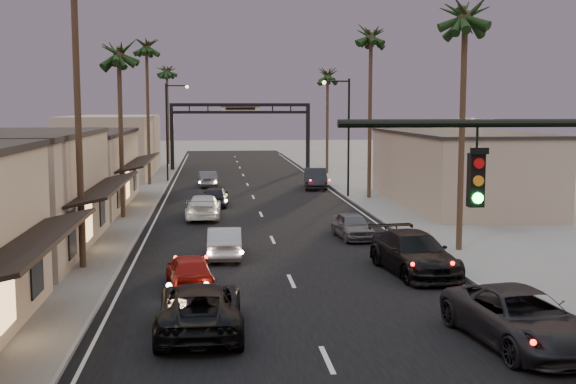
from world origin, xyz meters
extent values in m
plane|color=slate|center=(0.00, 40.00, 0.00)|extent=(200.00, 200.00, 0.00)
cube|color=black|center=(0.00, 45.00, 0.00)|extent=(14.00, 120.00, 0.02)
cube|color=slate|center=(-9.50, 52.00, 0.06)|extent=(5.00, 92.00, 0.12)
cube|color=slate|center=(9.50, 52.00, 0.06)|extent=(5.00, 92.00, 0.12)
cube|color=gray|center=(-13.00, 26.00, 2.75)|extent=(8.00, 14.00, 5.50)
cube|color=tan|center=(-13.00, 42.00, 2.50)|extent=(8.00, 16.00, 5.00)
cube|color=gray|center=(-13.00, 65.00, 3.00)|extent=(8.00, 20.00, 6.00)
cube|color=gray|center=(14.00, 40.00, 2.50)|extent=(8.00, 18.00, 5.00)
cylinder|color=black|center=(3.40, 4.00, 6.60)|extent=(8.40, 0.16, 0.16)
cube|color=black|center=(1.80, 4.00, 5.55)|extent=(0.28, 0.22, 1.00)
cube|color=black|center=(-7.40, 70.00, 3.50)|extent=(0.40, 0.40, 7.00)
cube|color=black|center=(7.40, 70.00, 3.50)|extent=(0.40, 0.40, 7.00)
cube|color=black|center=(0.00, 70.00, 7.10)|extent=(15.20, 0.35, 0.35)
cube|color=black|center=(0.00, 70.00, 6.30)|extent=(15.20, 0.30, 0.30)
cube|color=beige|center=(0.00, 69.98, 6.70)|extent=(4.20, 0.12, 1.00)
cylinder|color=black|center=(7.20, 45.00, 4.50)|extent=(0.16, 0.16, 9.00)
cylinder|color=black|center=(6.20, 45.00, 8.80)|extent=(2.00, 0.12, 0.12)
sphere|color=#FFD899|center=(5.30, 45.00, 8.70)|extent=(0.30, 0.30, 0.30)
cylinder|color=black|center=(-7.20, 58.00, 4.50)|extent=(0.16, 0.16, 9.00)
cylinder|color=black|center=(-6.20, 58.00, 8.80)|extent=(2.00, 0.12, 0.12)
sphere|color=#FFD899|center=(-5.30, 58.00, 8.70)|extent=(0.30, 0.30, 0.30)
cylinder|color=#38281C|center=(-8.60, 22.00, 6.50)|extent=(0.28, 0.28, 13.00)
cylinder|color=#38281C|center=(-8.60, 36.00, 5.00)|extent=(0.28, 0.28, 10.00)
sphere|color=black|center=(-8.60, 36.00, 10.60)|extent=(3.20, 3.20, 3.20)
cylinder|color=#38281C|center=(-8.60, 55.00, 6.00)|extent=(0.28, 0.28, 12.00)
sphere|color=black|center=(-8.60, 55.00, 12.60)|extent=(3.20, 3.20, 3.20)
cylinder|color=#38281C|center=(8.60, 24.00, 5.50)|extent=(0.28, 0.28, 11.00)
sphere|color=black|center=(8.60, 24.00, 11.60)|extent=(3.20, 3.20, 3.20)
cylinder|color=#38281C|center=(8.60, 44.00, 6.00)|extent=(0.28, 0.28, 12.00)
sphere|color=black|center=(8.60, 44.00, 12.60)|extent=(3.20, 3.20, 3.20)
cylinder|color=#38281C|center=(8.60, 64.00, 5.00)|extent=(0.28, 0.28, 10.00)
sphere|color=black|center=(8.60, 64.00, 10.60)|extent=(3.20, 3.20, 3.20)
cylinder|color=#38281C|center=(-8.30, 78.00, 5.50)|extent=(0.28, 0.28, 11.00)
sphere|color=black|center=(-8.30, 78.00, 11.60)|extent=(3.20, 3.20, 3.20)
imported|color=maroon|center=(-3.99, 18.39, 0.68)|extent=(2.12, 4.17, 1.36)
imported|color=black|center=(-3.49, 12.89, 0.77)|extent=(2.56, 5.53, 1.54)
imported|color=#9E9FA3|center=(-2.55, 23.89, 0.71)|extent=(1.60, 4.36, 1.43)
imported|color=silver|center=(-3.66, 35.66, 0.74)|extent=(2.23, 5.18, 1.49)
imported|color=black|center=(-2.90, 41.16, 0.72)|extent=(1.92, 4.29, 1.43)
imported|color=#49494D|center=(-3.51, 53.47, 0.69)|extent=(1.78, 4.27, 1.37)
imported|color=black|center=(5.78, 10.65, 0.81)|extent=(3.41, 6.13, 1.62)
imported|color=black|center=(5.23, 19.88, 0.85)|extent=(3.08, 6.12, 1.70)
imported|color=#505055|center=(4.22, 27.96, 0.68)|extent=(1.95, 4.12, 1.36)
imported|color=black|center=(5.59, 51.36, 0.85)|extent=(2.32, 5.34, 1.71)
camera|label=1|loc=(-3.05, -8.85, 6.90)|focal=45.00mm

